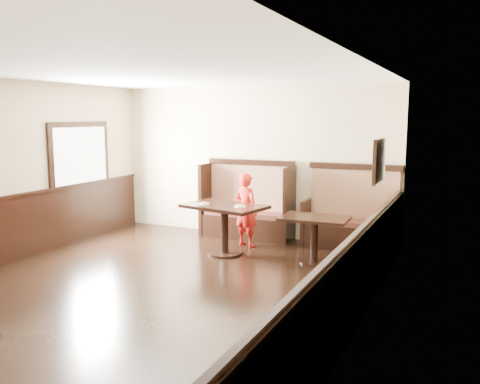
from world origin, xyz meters
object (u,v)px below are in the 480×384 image
Objects in this scene: table_main at (225,216)px; table_neighbor at (314,228)px; booth_main at (248,209)px; child at (246,210)px; booth_neighbor at (352,221)px.

table_main is 1.36× the size of table_neighbor.
table_main is at bearing -83.52° from booth_main.
child is (0.24, -0.61, 0.12)m from booth_main.
booth_neighbor is at bearing 46.23° from table_main.
table_main reaches higher than table_neighbor.
booth_neighbor is 1.82m from child.
table_main is at bearing -174.85° from table_neighbor.
booth_main is 1.06× the size of booth_neighbor.
child is at bearing -68.31° from booth_main.
booth_main is 1.94m from table_neighbor.
booth_main and booth_neighbor have the same top height.
child is at bearing -160.23° from booth_neighbor.
booth_neighbor is at bearing -0.05° from booth_main.
table_neighbor is (1.61, -1.09, 0.01)m from booth_main.
table_neighbor is at bearing -34.13° from booth_main.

